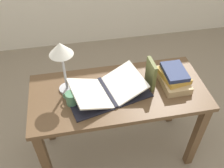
{
  "coord_description": "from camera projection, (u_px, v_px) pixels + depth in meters",
  "views": [
    {
      "loc": [
        -0.29,
        -1.23,
        2.04
      ],
      "look_at": [
        -0.05,
        -0.0,
        0.84
      ],
      "focal_mm": 40.0,
      "sensor_mm": 36.0,
      "label": 1
    }
  ],
  "objects": [
    {
      "name": "ground_plane",
      "position": [
        117.0,
        148.0,
        2.32
      ],
      "size": [
        12.0,
        12.0,
        0.0
      ],
      "primitive_type": "plane",
      "color": "gray"
    },
    {
      "name": "reading_desk",
      "position": [
        118.0,
        103.0,
        1.88
      ],
      "size": [
        1.27,
        0.58,
        0.76
      ],
      "color": "brown",
      "rests_on": "ground_plane"
    },
    {
      "name": "open_book",
      "position": [
        108.0,
        90.0,
        1.76
      ],
      "size": [
        0.63,
        0.45,
        0.11
      ],
      "rotation": [
        0.0,
        0.0,
        0.23
      ],
      "color": "black",
      "rests_on": "reading_desk"
    },
    {
      "name": "book_stack_tall",
      "position": [
        173.0,
        77.0,
        1.82
      ],
      "size": [
        0.2,
        0.3,
        0.12
      ],
      "color": "tan",
      "rests_on": "reading_desk"
    },
    {
      "name": "book_standing_upright",
      "position": [
        151.0,
        74.0,
        1.77
      ],
      "size": [
        0.03,
        0.15,
        0.21
      ],
      "rotation": [
        0.0,
        0.0,
        0.04
      ],
      "color": "brown",
      "rests_on": "reading_desk"
    },
    {
      "name": "reading_lamp",
      "position": [
        61.0,
        54.0,
        1.59
      ],
      "size": [
        0.16,
        0.16,
        0.4
      ],
      "color": "#ADADB2",
      "rests_on": "reading_desk"
    },
    {
      "name": "coffee_mug",
      "position": [
        71.0,
        98.0,
        1.68
      ],
      "size": [
        0.1,
        0.08,
        0.09
      ],
      "rotation": [
        0.0,
        0.0,
        2.51
      ],
      "color": "#4C7F5B",
      "rests_on": "reading_desk"
    }
  ]
}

